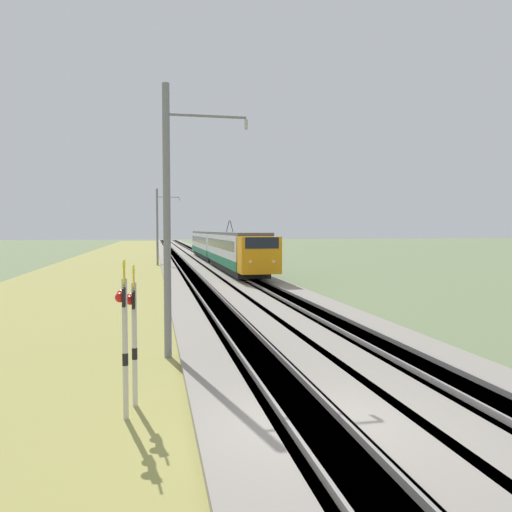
# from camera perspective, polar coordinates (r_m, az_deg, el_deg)

# --- Properties ---
(ground_plane) EXTENTS (400.00, 400.00, 0.00)m
(ground_plane) POSITION_cam_1_polar(r_m,az_deg,el_deg) (10.10, 6.55, -20.10)
(ground_plane) COLOR #6B7A51
(ballast_main) EXTENTS (240.00, 4.40, 0.30)m
(ballast_main) POSITION_cam_1_polar(r_m,az_deg,el_deg) (59.02, -8.75, -0.73)
(ballast_main) COLOR gray
(ballast_main) RESTS_ON ground
(ballast_adjacent) EXTENTS (240.00, 4.40, 0.30)m
(ballast_adjacent) POSITION_cam_1_polar(r_m,az_deg,el_deg) (59.36, -4.79, -0.68)
(ballast_adjacent) COLOR gray
(ballast_adjacent) RESTS_ON ground
(track_main) EXTENTS (240.00, 1.57, 0.45)m
(track_main) POSITION_cam_1_polar(r_m,az_deg,el_deg) (59.02, -8.75, -0.72)
(track_main) COLOR #4C4238
(track_main) RESTS_ON ground
(track_adjacent) EXTENTS (240.00, 1.57, 0.45)m
(track_adjacent) POSITION_cam_1_polar(r_m,az_deg,el_deg) (59.36, -4.79, -0.68)
(track_adjacent) COLOR #4C4238
(track_adjacent) RESTS_ON ground
(grass_verge) EXTENTS (240.00, 13.77, 0.12)m
(grass_verge) POSITION_cam_1_polar(r_m,az_deg,el_deg) (59.10, -15.64, -0.89)
(grass_verge) COLOR #99934C
(grass_verge) RESTS_ON ground
(passenger_train) EXTENTS (42.56, 2.87, 4.85)m
(passenger_train) POSITION_cam_1_polar(r_m,az_deg,el_deg) (54.17, -4.16, 1.19)
(passenger_train) COLOR orange
(passenger_train) RESTS_ON ground
(crossing_signal_near) EXTENTS (0.70, 0.23, 3.35)m
(crossing_signal_near) POSITION_cam_1_polar(r_m,az_deg,el_deg) (10.48, -14.85, -7.64)
(crossing_signal_near) COLOR beige
(crossing_signal_near) RESTS_ON ground
(crossing_signal_aux) EXTENTS (0.70, 0.23, 3.19)m
(crossing_signal_aux) POSITION_cam_1_polar(r_m,az_deg,el_deg) (11.22, -13.82, -7.47)
(crossing_signal_aux) COLOR beige
(crossing_signal_aux) RESTS_ON ground
(catenary_mast_near) EXTENTS (0.22, 2.56, 8.26)m
(catenary_mast_near) POSITION_cam_1_polar(r_m,az_deg,el_deg) (15.10, -9.92, 4.14)
(catenary_mast_near) COLOR slate
(catenary_mast_near) RESTS_ON ground
(catenary_mast_mid) EXTENTS (0.22, 2.56, 8.41)m
(catenary_mast_mid) POSITION_cam_1_polar(r_m,az_deg,el_deg) (55.20, -11.16, 3.35)
(catenary_mast_mid) COLOR slate
(catenary_mast_mid) RESTS_ON ground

